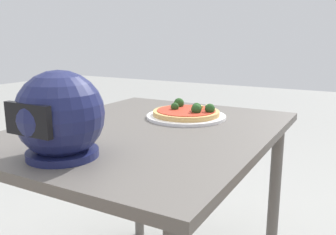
% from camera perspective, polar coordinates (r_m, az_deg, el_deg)
% --- Properties ---
extents(dining_table, '(0.85, 1.07, 0.77)m').
position_cam_1_polar(dining_table, '(1.31, -3.21, -5.83)').
color(dining_table, '#5B5651').
rests_on(dining_table, ground).
extents(pizza_plate, '(0.32, 0.32, 0.01)m').
position_cam_1_polar(pizza_plate, '(1.44, 2.91, 0.17)').
color(pizza_plate, white).
rests_on(pizza_plate, dining_table).
extents(pizza, '(0.27, 0.27, 0.06)m').
position_cam_1_polar(pizza, '(1.44, 3.08, 0.96)').
color(pizza, tan).
rests_on(pizza, pizza_plate).
extents(motorcycle_helmet, '(0.24, 0.24, 0.24)m').
position_cam_1_polar(motorcycle_helmet, '(0.99, -16.84, 0.14)').
color(motorcycle_helmet, '#191E4C').
rests_on(motorcycle_helmet, dining_table).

